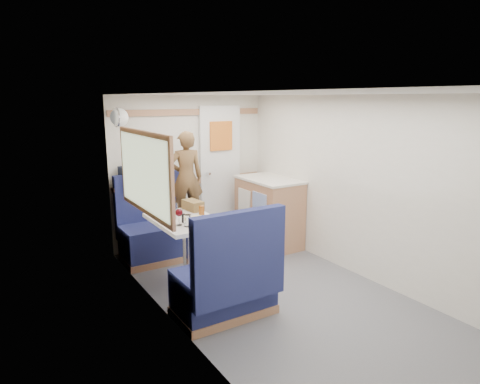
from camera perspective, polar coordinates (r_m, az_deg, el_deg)
floor at (r=4.31m, az=6.97°, el=-14.72°), size 4.50×4.50×0.00m
ceiling at (r=3.84m, az=7.77°, el=12.89°), size 4.50×4.50×0.00m
wall_back at (r=5.84m, az=-6.65°, el=2.87°), size 2.20×0.02×2.00m
wall_left at (r=3.40m, az=-7.28°, el=-4.12°), size 0.02×4.50×2.00m
wall_right at (r=4.72m, az=17.81°, el=0.06°), size 0.02×4.50×2.00m
oak_trim_low at (r=5.85m, az=-6.53°, el=1.40°), size 2.15×0.02×0.08m
oak_trim_high at (r=5.75m, az=-6.76°, el=10.54°), size 2.15×0.02×0.08m
side_window at (r=4.26m, az=-12.74°, el=2.50°), size 0.04×1.30×0.72m
rear_door at (r=6.02m, az=-2.63°, el=2.96°), size 0.62×0.12×1.86m
dinette_table at (r=4.57m, az=-7.22°, el=-5.44°), size 0.62×0.92×0.72m
bench_far at (r=5.42m, az=-10.97°, el=-5.66°), size 0.90×0.59×1.05m
bench_near at (r=3.95m, az=-1.75°, el=-12.45°), size 0.90×0.59×1.05m
ledge at (r=5.50m, az=-12.17°, el=0.82°), size 0.90×0.14×0.04m
dome_light at (r=5.03m, az=-15.81°, el=9.56°), size 0.20×0.20×0.20m
galley_counter at (r=5.77m, az=3.86°, el=-2.62°), size 0.57×0.92×0.92m
person at (r=5.25m, az=-7.19°, el=1.94°), size 0.46×0.35×1.13m
duffel_bag at (r=5.45m, az=-12.99°, el=2.19°), size 0.54×0.31×0.24m
tray at (r=4.23m, az=-4.74°, el=-4.56°), size 0.37×0.41×0.02m
orange_fruit at (r=4.32m, az=-3.91°, el=-3.59°), size 0.07×0.07×0.07m
cheese_block at (r=4.42m, az=-5.85°, el=-3.47°), size 0.11×0.07×0.04m
wine_glass at (r=4.29m, az=-8.14°, el=-2.83°), size 0.08×0.08×0.17m
tumbler_left at (r=4.25m, az=-7.01°, el=-3.80°), size 0.07×0.07×0.12m
tumbler_mid at (r=4.83m, az=-9.71°, el=-1.96°), size 0.07×0.07×0.11m
tumbler_right at (r=4.72m, az=-8.78°, el=-2.20°), size 0.08×0.08×0.12m
beer_glass at (r=4.67m, az=-5.15°, el=-2.43°), size 0.06×0.06×0.09m
pepper_grinder at (r=4.40m, az=-7.56°, el=-3.46°), size 0.04×0.04×0.09m
salt_grinder at (r=4.53m, az=-8.57°, el=-3.05°), size 0.04×0.04×0.09m
bread_loaf at (r=4.86m, az=-6.30°, el=-1.77°), size 0.18×0.28×0.11m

